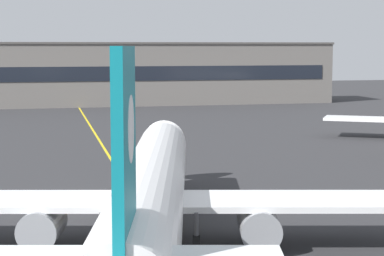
# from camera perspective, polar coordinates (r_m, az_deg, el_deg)

# --- Properties ---
(taxiway_centreline) EXTENTS (4.26, 179.96, 0.01)m
(taxiway_centreline) POSITION_cam_1_polar(r_m,az_deg,el_deg) (56.93, -4.82, -5.24)
(taxiway_centreline) COLOR yellow
(taxiway_centreline) RESTS_ON ground
(airliner_foreground) EXTENTS (32.26, 41.06, 11.65)m
(airliner_foreground) POSITION_cam_1_polar(r_m,az_deg,el_deg) (40.86, -3.33, -5.11)
(airliner_foreground) COLOR white
(airliner_foreground) RESTS_ON ground
(safety_cone_by_nose_gear) EXTENTS (0.44, 0.44, 0.55)m
(safety_cone_by_nose_gear) POSITION_cam_1_polar(r_m,az_deg,el_deg) (57.04, -4.31, -4.95)
(safety_cone_by_nose_gear) COLOR orange
(safety_cone_by_nose_gear) RESTS_ON ground
(terminal_building) EXTENTS (115.49, 12.40, 12.43)m
(terminal_building) POSITION_cam_1_polar(r_m,az_deg,el_deg) (142.04, -11.60, 4.25)
(terminal_building) COLOR slate
(terminal_building) RESTS_ON ground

